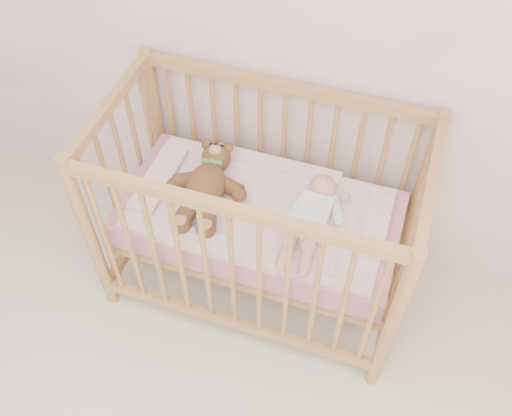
% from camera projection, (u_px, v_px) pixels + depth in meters
% --- Properties ---
extents(crib, '(1.36, 0.76, 1.00)m').
position_uv_depth(crib, '(260.00, 217.00, 2.53)').
color(crib, '#B07E4A').
rests_on(crib, floor).
extents(mattress, '(1.22, 0.62, 0.13)m').
position_uv_depth(mattress, '(260.00, 219.00, 2.55)').
color(mattress, '#C67B92').
rests_on(mattress, crib).
extents(blanket, '(1.10, 0.58, 0.06)m').
position_uv_depth(blanket, '(260.00, 208.00, 2.49)').
color(blanket, '#F3A7B5').
rests_on(blanket, mattress).
extents(baby, '(0.28, 0.55, 0.13)m').
position_uv_depth(baby, '(312.00, 214.00, 2.37)').
color(baby, white).
rests_on(baby, blanket).
extents(teddy_bear, '(0.43, 0.57, 0.15)m').
position_uv_depth(teddy_bear, '(206.00, 186.00, 2.46)').
color(teddy_bear, brown).
rests_on(teddy_bear, blanket).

